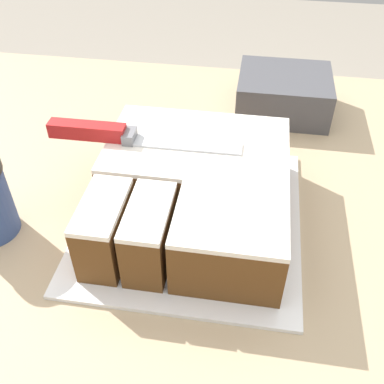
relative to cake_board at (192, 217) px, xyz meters
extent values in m
cube|color=white|center=(0.00, 0.00, 0.00)|extent=(0.31, 0.34, 0.01)
cube|color=brown|center=(0.00, 0.06, 0.04)|extent=(0.26, 0.17, 0.08)
cube|color=white|center=(0.00, 0.06, 0.09)|extent=(0.26, 0.17, 0.01)
cube|color=brown|center=(0.06, -0.08, 0.04)|extent=(0.13, 0.11, 0.08)
cube|color=white|center=(0.06, -0.08, 0.09)|extent=(0.13, 0.11, 0.01)
cube|color=brown|center=(-0.10, -0.09, 0.04)|extent=(0.05, 0.11, 0.08)
cube|color=white|center=(-0.10, -0.09, 0.09)|extent=(0.05, 0.11, 0.01)
cube|color=brown|center=(-0.04, -0.09, 0.04)|extent=(0.05, 0.11, 0.08)
cube|color=white|center=(-0.04, -0.09, 0.09)|extent=(0.05, 0.11, 0.01)
cube|color=silver|center=(-0.02, 0.05, 0.09)|extent=(0.16, 0.03, 0.00)
cube|color=slate|center=(-0.10, 0.05, 0.10)|extent=(0.02, 0.03, 0.02)
cube|color=red|center=(-0.16, 0.05, 0.10)|extent=(0.11, 0.02, 0.02)
cube|color=#47474C|center=(0.13, 0.32, 0.03)|extent=(0.17, 0.15, 0.07)
camera|label=1|loc=(0.07, -0.46, 0.45)|focal=42.00mm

